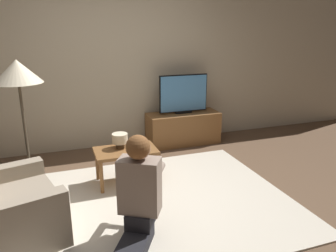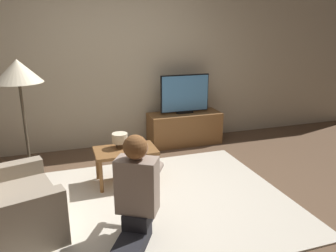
# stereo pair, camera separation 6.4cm
# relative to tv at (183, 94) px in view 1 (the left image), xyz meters

# --- Properties ---
(ground_plane) EXTENTS (10.00, 10.00, 0.00)m
(ground_plane) POSITION_rel_tv_xyz_m (-1.02, -1.63, -0.79)
(ground_plane) COLOR brown
(wall_back) EXTENTS (10.00, 0.06, 2.60)m
(wall_back) POSITION_rel_tv_xyz_m (-1.02, 0.30, 0.51)
(wall_back) COLOR beige
(wall_back) RESTS_ON ground_plane
(rug) EXTENTS (2.92, 2.24, 0.02)m
(rug) POSITION_rel_tv_xyz_m (-1.02, -1.63, -0.78)
(rug) COLOR beige
(rug) RESTS_ON ground_plane
(tv_stand) EXTENTS (1.12, 0.43, 0.49)m
(tv_stand) POSITION_rel_tv_xyz_m (-0.00, -0.00, -0.55)
(tv_stand) COLOR brown
(tv_stand) RESTS_ON ground_plane
(tv) EXTENTS (0.76, 0.08, 0.59)m
(tv) POSITION_rel_tv_xyz_m (0.00, 0.00, 0.00)
(tv) COLOR black
(tv) RESTS_ON tv_stand
(coffee_table) EXTENTS (0.70, 0.43, 0.42)m
(coffee_table) POSITION_rel_tv_xyz_m (-1.14, -1.07, -0.43)
(coffee_table) COLOR brown
(coffee_table) RESTS_ON ground_plane
(floor_lamp) EXTENTS (0.49, 0.49, 1.46)m
(floor_lamp) POSITION_rel_tv_xyz_m (-2.18, -0.92, 0.48)
(floor_lamp) COLOR #4C4233
(floor_lamp) RESTS_ON ground_plane
(armchair) EXTENTS (1.01, 1.07, 0.88)m
(armchair) POSITION_rel_tv_xyz_m (-2.37, -1.77, -0.51)
(armchair) COLOR gray
(armchair) RESTS_ON ground_plane
(person_kneeling) EXTENTS (0.64, 0.85, 0.94)m
(person_kneeling) POSITION_rel_tv_xyz_m (-1.26, -2.16, -0.32)
(person_kneeling) COLOR #232328
(person_kneeling) RESTS_ON rug
(table_lamp) EXTENTS (0.18, 0.18, 0.17)m
(table_lamp) POSITION_rel_tv_xyz_m (-1.18, -0.99, -0.27)
(table_lamp) COLOR #4C3823
(table_lamp) RESTS_ON coffee_table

